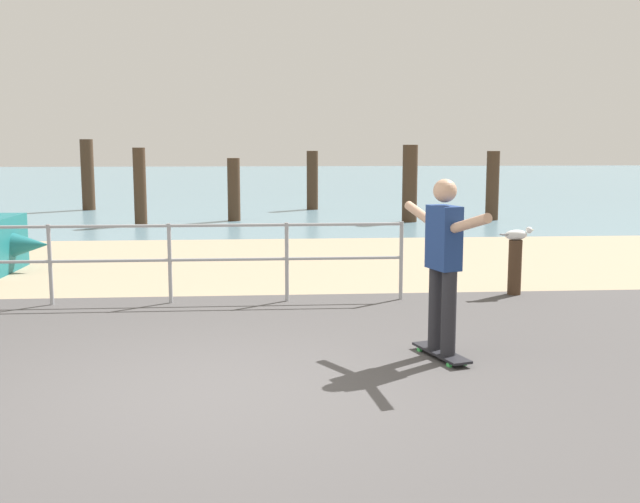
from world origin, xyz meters
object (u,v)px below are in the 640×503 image
(bollard_short, at_px, (515,268))
(skateboarder, at_px, (443,255))
(skateboard, at_px, (441,353))
(seagull, at_px, (517,234))

(bollard_short, bearing_deg, skateboarder, -120.09)
(skateboard, height_order, skateboarder, skateboarder)
(skateboard, bearing_deg, skateboarder, -159.44)
(skateboard, relative_size, seagull, 1.69)
(bollard_short, distance_m, seagull, 0.46)
(bollard_short, xyz_separation_m, seagull, (0.02, 0.00, 0.46))
(skateboarder, distance_m, bollard_short, 3.46)
(bollard_short, height_order, seagull, seagull)
(skateboarder, xyz_separation_m, seagull, (1.72, 2.94, -0.18))
(skateboarder, relative_size, seagull, 3.39)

